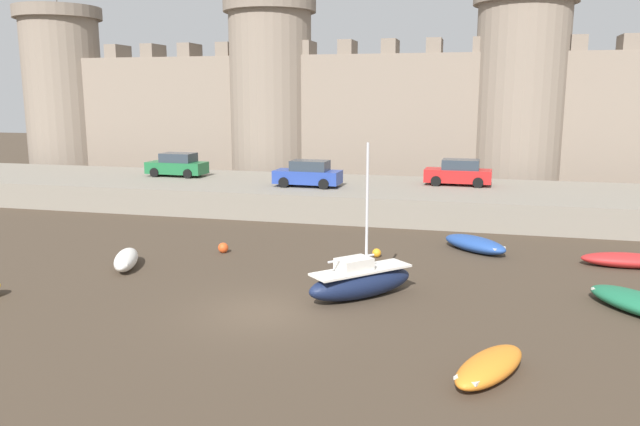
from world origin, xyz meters
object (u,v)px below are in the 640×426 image
rowboat_midflat_centre (126,259)px  mooring_buoy_off_centre (223,248)px  car_quay_centre_west (459,173)px  rowboat_foreground_right (475,244)px  mooring_buoy_mid_mud (377,253)px  rowboat_foreground_left (490,366)px  rowboat_midflat_left (627,260)px  car_quay_centre_east (308,174)px  car_quay_west (177,165)px  rowboat_near_channel_left (639,302)px  sailboat_near_channel_right (361,281)px

rowboat_midflat_centre → mooring_buoy_off_centre: bearing=49.2°
rowboat_midflat_centre → car_quay_centre_west: (13.11, 17.10, 1.98)m
rowboat_foreground_right → mooring_buoy_mid_mud: bearing=-153.2°
rowboat_foreground_left → rowboat_midflat_left: bearing=64.7°
rowboat_midflat_left → mooring_buoy_off_centre: bearing=-173.6°
car_quay_centre_west → car_quay_centre_east: bearing=-162.3°
car_quay_centre_west → car_quay_west: bearing=-178.6°
rowboat_midflat_centre → rowboat_near_channel_left: size_ratio=0.75×
mooring_buoy_mid_mud → car_quay_centre_east: size_ratio=0.10×
mooring_buoy_off_centre → rowboat_midflat_centre: bearing=-130.8°
rowboat_midflat_left → rowboat_midflat_centre: rowboat_midflat_centre is taller
rowboat_midflat_left → rowboat_near_channel_left: bearing=-98.2°
rowboat_midflat_centre → rowboat_foreground_left: size_ratio=0.90×
rowboat_midflat_centre → sailboat_near_channel_right: (10.33, -1.35, 0.24)m
car_quay_west → car_quay_centre_east: same height
mooring_buoy_mid_mud → car_quay_centre_west: bearing=76.2°
car_quay_west → rowboat_foreground_left: bearing=-48.6°
rowboat_midflat_left → mooring_buoy_mid_mud: bearing=-174.6°
rowboat_near_channel_left → sailboat_near_channel_right: bearing=-175.2°
sailboat_near_channel_right → car_quay_centre_east: size_ratio=1.35×
mooring_buoy_off_centre → car_quay_centre_west: 17.16m
rowboat_near_channel_left → mooring_buoy_off_centre: rowboat_near_channel_left is taller
mooring_buoy_off_centre → car_quay_west: size_ratio=0.12×
rowboat_near_channel_left → rowboat_foreground_right: size_ratio=1.13×
mooring_buoy_off_centre → car_quay_west: bearing=124.1°
rowboat_foreground_left → rowboat_foreground_right: 13.48m
rowboat_foreground_left → car_quay_west: bearing=131.4°
rowboat_midflat_left → sailboat_near_channel_right: (-10.26, -6.75, 0.31)m
rowboat_midflat_left → sailboat_near_channel_right: 12.28m
rowboat_midflat_centre → car_quay_centre_east: car_quay_centre_east is taller
rowboat_foreground_left → rowboat_midflat_centre: bearing=154.9°
mooring_buoy_mid_mud → rowboat_foreground_right: bearing=26.8°
rowboat_foreground_right → mooring_buoy_mid_mud: rowboat_foreground_right is taller
rowboat_foreground_left → mooring_buoy_mid_mud: bearing=112.9°
rowboat_midflat_left → car_quay_centre_west: size_ratio=0.90×
mooring_buoy_mid_mud → rowboat_midflat_left: bearing=5.4°
rowboat_midflat_centre → rowboat_near_channel_left: 19.73m
sailboat_near_channel_right → car_quay_centre_west: 18.74m
rowboat_near_channel_left → car_quay_centre_east: 21.60m
sailboat_near_channel_right → car_quay_west: size_ratio=1.35×
sailboat_near_channel_right → car_quay_west: bearing=132.2°
rowboat_foreground_left → car_quay_centre_west: car_quay_centre_west is taller
sailboat_near_channel_right → car_quay_centre_west: bearing=81.4°
rowboat_foreground_left → mooring_buoy_mid_mud: rowboat_foreground_left is taller
car_quay_centre_west → rowboat_foreground_left: bearing=-86.0°
rowboat_foreground_left → mooring_buoy_off_centre: 15.70m
rowboat_midflat_left → car_quay_west: (-26.57, 11.25, 2.05)m
rowboat_foreground_left → car_quay_centre_west: (-1.66, 24.01, 2.04)m
rowboat_midflat_centre → rowboat_foreground_left: rowboat_midflat_centre is taller
car_quay_west → rowboat_near_channel_left: bearing=-33.8°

